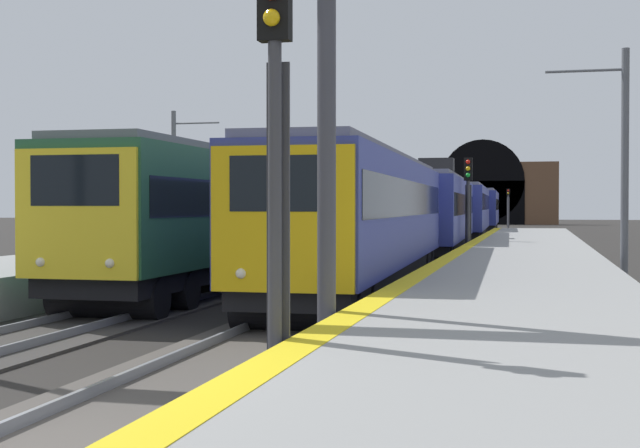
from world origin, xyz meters
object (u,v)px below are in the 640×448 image
object	(u,v)px
overhead_signal_gantry	(79,19)
catenary_mast_far	(175,183)
train_adjacent_platform	(315,210)
railway_signal_mid	(468,198)
railway_signal_far	(508,205)
railway_signal_near	(275,162)
catenary_mast_near	(623,168)
train_main_approaching	(454,210)

from	to	relation	value
overhead_signal_gantry	catenary_mast_far	bearing A→B (deg)	20.06
train_adjacent_platform	overhead_signal_gantry	xyz separation A→B (m)	(-24.36, -2.22, 3.16)
train_adjacent_platform	railway_signal_mid	distance (m)	7.19
railway_signal_mid	overhead_signal_gantry	xyz separation A→B (m)	(-27.74, 4.11, 2.62)
railway_signal_mid	catenary_mast_far	distance (m)	13.74
railway_signal_far	overhead_signal_gantry	xyz separation A→B (m)	(-88.53, 4.11, 2.86)
railway_signal_near	catenary_mast_far	world-z (taller)	catenary_mast_far
railway_signal_mid	overhead_signal_gantry	bearing A→B (deg)	-8.42
train_adjacent_platform	railway_signal_near	size ratio (longest dim) A/B	7.90
train_adjacent_platform	catenary_mast_near	world-z (taller)	catenary_mast_near
railway_signal_mid	train_main_approaching	bearing A→B (deg)	-172.19
train_main_approaching	catenary_mast_near	size ratio (longest dim) A/B	10.97
train_main_approaching	catenary_mast_near	world-z (taller)	catenary_mast_near
railway_signal_mid	overhead_signal_gantry	distance (m)	28.16
train_main_approaching	catenary_mast_far	xyz separation A→B (m)	(-15.42, 11.73, 1.34)
train_main_approaching	overhead_signal_gantry	size ratio (longest dim) A/B	9.18
railway_signal_near	overhead_signal_gantry	distance (m)	5.56
catenary_mast_near	railway_signal_near	bearing A→B (deg)	161.86
railway_signal_mid	railway_signal_far	distance (m)	60.79
catenary_mast_far	railway_signal_far	bearing A→B (deg)	-12.29
overhead_signal_gantry	catenary_mast_far	xyz separation A→B (m)	(26.04, 9.51, -1.88)
railway_signal_mid	catenary_mast_near	distance (m)	15.09
railway_signal_mid	catenary_mast_far	world-z (taller)	catenary_mast_far
railway_signal_mid	catenary_mast_far	size ratio (longest dim) A/B	0.67
railway_signal_near	railway_signal_far	bearing A→B (deg)	-180.00
train_main_approaching	railway_signal_mid	distance (m)	13.87
train_adjacent_platform	railway_signal_near	xyz separation A→B (m)	(-27.18, -6.33, 0.70)
train_main_approaching	railway_signal_far	bearing A→B (deg)	176.13
railway_signal_far	overhead_signal_gantry	size ratio (longest dim) A/B	0.53
train_adjacent_platform	overhead_signal_gantry	distance (m)	24.66
railway_signal_mid	catenary_mast_near	xyz separation A→B (m)	(-14.06, -5.40, 0.74)
train_main_approaching	catenary_mast_near	bearing A→B (deg)	13.11
railway_signal_far	overhead_signal_gantry	bearing A→B (deg)	-2.66
railway_signal_far	catenary_mast_far	bearing A→B (deg)	-12.29
catenary_mast_near	railway_signal_far	bearing A→B (deg)	4.13
train_adjacent_platform	railway_signal_mid	world-z (taller)	railway_signal_mid
train_main_approaching	railway_signal_mid	world-z (taller)	train_main_approaching
train_adjacent_platform	overhead_signal_gantry	world-z (taller)	overhead_signal_gantry
train_main_approaching	railway_signal_near	xyz separation A→B (m)	(-44.29, -1.88, 0.76)
catenary_mast_far	railway_signal_near	bearing A→B (deg)	-154.75
railway_signal_mid	catenary_mast_far	xyz separation A→B (m)	(-1.69, 13.61, 0.74)
train_main_approaching	railway_signal_far	distance (m)	47.10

